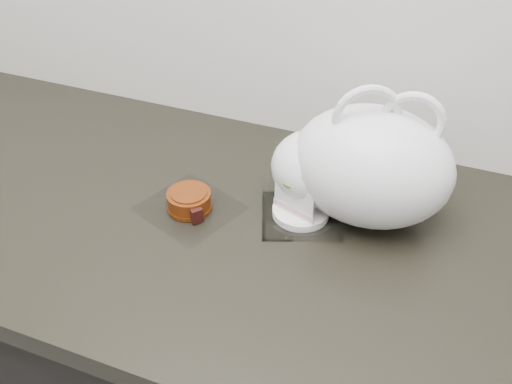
# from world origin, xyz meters

# --- Properties ---
(counter) EXTENTS (2.04, 0.64, 0.90)m
(counter) POSITION_xyz_m (0.00, 1.69, 0.45)
(counter) COLOR black
(counter) RESTS_ON ground
(cake_tray) EXTENTS (0.17, 0.17, 0.10)m
(cake_tray) POSITION_xyz_m (0.08, 1.75, 0.93)
(cake_tray) COLOR white
(cake_tray) RESTS_ON counter
(mooncake_wrap) EXTENTS (0.19, 0.19, 0.04)m
(mooncake_wrap) POSITION_xyz_m (-0.10, 1.69, 0.91)
(mooncake_wrap) COLOR white
(mooncake_wrap) RESTS_ON counter
(plastic_bag) EXTENTS (0.34, 0.27, 0.24)m
(plastic_bag) POSITION_xyz_m (0.16, 1.79, 1.00)
(plastic_bag) COLOR white
(plastic_bag) RESTS_ON counter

